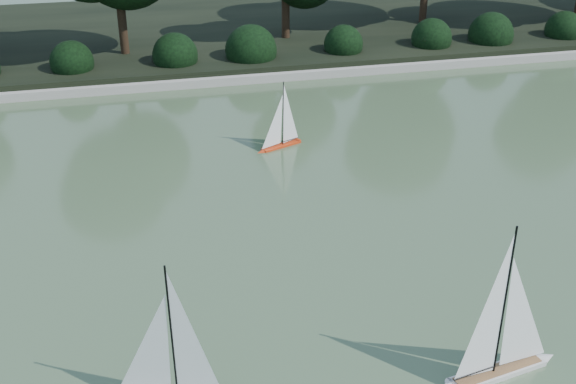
{
  "coord_description": "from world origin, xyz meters",
  "views": [
    {
      "loc": [
        -3.15,
        -6.15,
        5.07
      ],
      "look_at": [
        -1.15,
        2.21,
        0.7
      ],
      "focal_mm": 45.0,
      "sensor_mm": 36.0,
      "label": 1
    }
  ],
  "objects": [
    {
      "name": "ground",
      "position": [
        0.0,
        0.0,
        0.0
      ],
      "size": [
        80.0,
        80.0,
        0.0
      ],
      "primitive_type": "plane",
      "color": "#38472B",
      "rests_on": "ground"
    },
    {
      "name": "far_bank",
      "position": [
        0.0,
        13.0,
        0.15
      ],
      "size": [
        40.0,
        8.0,
        0.3
      ],
      "primitive_type": "cube",
      "color": "black",
      "rests_on": "ground"
    },
    {
      "name": "shrub_hedge",
      "position": [
        0.0,
        9.9,
        0.45
      ],
      "size": [
        29.1,
        1.1,
        1.1
      ],
      "color": "black",
      "rests_on": "ground"
    },
    {
      "name": "sailboat_white_a",
      "position": [
        -3.08,
        -0.57,
        0.27
      ],
      "size": [
        1.24,
        0.53,
        1.71
      ],
      "color": "silver",
      "rests_on": "ground"
    },
    {
      "name": "sailboat_white_b",
      "position": [
        0.41,
        -0.99,
        0.29
      ],
      "size": [
        1.38,
        0.46,
        1.88
      ],
      "color": "beige",
      "rests_on": "ground"
    },
    {
      "name": "pond_coping",
      "position": [
        0.0,
        9.0,
        0.09
      ],
      "size": [
        40.0,
        0.35,
        0.18
      ],
      "primitive_type": "cube",
      "color": "gray",
      "rests_on": "ground"
    },
    {
      "name": "sailboat_orange",
      "position": [
        -0.59,
        5.28,
        0.2
      ],
      "size": [
        0.9,
        0.48,
        1.28
      ],
      "color": "red",
      "rests_on": "ground"
    }
  ]
}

